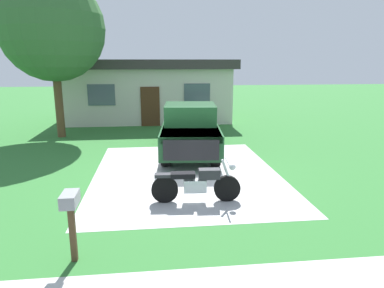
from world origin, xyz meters
TOP-DOWN VIEW (x-y plane):
  - ground_plane at (0.00, 0.00)m, footprint 80.00×80.00m
  - driveway_pad at (0.00, 0.00)m, footprint 5.66×7.16m
  - motorcycle at (0.04, -2.24)m, footprint 2.21×0.70m
  - pickup_truck at (0.40, 2.64)m, footprint 2.52×5.78m
  - mailbox at (-2.42, -4.61)m, footprint 0.26×0.48m
  - shade_tree at (-5.22, 6.07)m, footprint 4.51×4.51m
  - neighbor_house at (-1.12, 10.89)m, footprint 9.60×5.60m

SIDE VIEW (x-z plane):
  - ground_plane at x=0.00m, z-range 0.00..0.00m
  - driveway_pad at x=0.00m, z-range 0.00..0.01m
  - motorcycle at x=0.04m, z-range -0.07..1.02m
  - pickup_truck at x=0.40m, z-range 0.00..1.90m
  - mailbox at x=-2.42m, z-range 0.35..1.61m
  - neighbor_house at x=-1.12m, z-range 0.04..3.54m
  - shade_tree at x=-5.22m, z-range 1.24..8.27m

